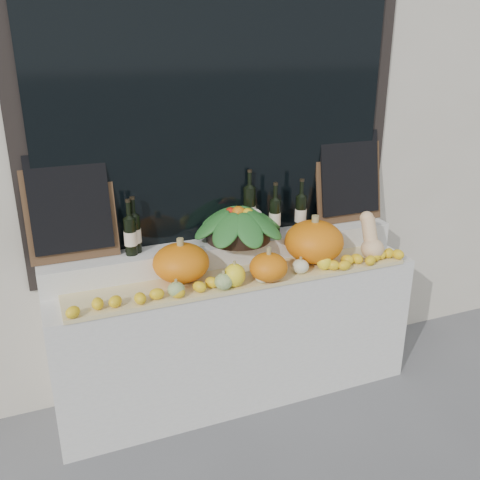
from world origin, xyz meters
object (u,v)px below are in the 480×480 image
(pumpkin_left, at_px, (181,263))
(produce_bowl, at_px, (238,223))
(pumpkin_right, at_px, (314,241))
(wine_bottle_tall, at_px, (249,210))
(butternut_squash, at_px, (371,239))

(pumpkin_left, xyz_separation_m, produce_bowl, (0.43, 0.17, 0.13))
(pumpkin_right, bearing_deg, wine_bottle_tall, 138.42)
(pumpkin_right, relative_size, butternut_squash, 1.28)
(pumpkin_right, height_order, produce_bowl, produce_bowl)
(pumpkin_left, height_order, butternut_squash, butternut_squash)
(pumpkin_right, xyz_separation_m, butternut_squash, (0.37, -0.08, -0.01))
(butternut_squash, bearing_deg, pumpkin_left, 174.58)
(pumpkin_right, distance_m, produce_bowl, 0.49)
(produce_bowl, height_order, wine_bottle_tall, wine_bottle_tall)
(produce_bowl, bearing_deg, pumpkin_left, -157.96)
(butternut_squash, xyz_separation_m, produce_bowl, (-0.80, 0.29, 0.12))
(butternut_squash, relative_size, wine_bottle_tall, 0.69)
(pumpkin_left, distance_m, produce_bowl, 0.48)
(produce_bowl, xyz_separation_m, wine_bottle_tall, (0.11, 0.08, 0.05))
(pumpkin_right, bearing_deg, butternut_squash, -12.16)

